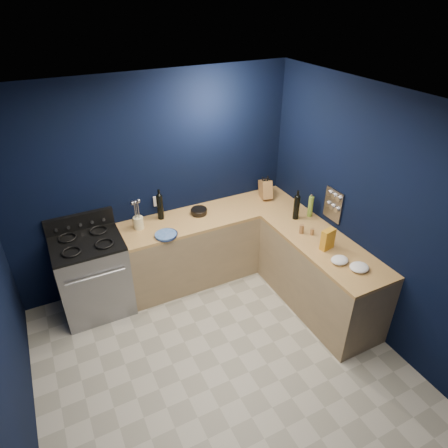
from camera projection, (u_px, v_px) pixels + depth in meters
floor at (220, 365)px, 4.07m from camera, size 3.50×3.50×0.02m
ceiling at (218, 111)px, 2.70m from camera, size 3.50×3.50×0.02m
wall_back at (155, 184)px, 4.73m from camera, size 3.50×0.02×2.60m
wall_right at (372, 217)px, 4.06m from camera, size 0.02×3.50×2.60m
wall_front at (368, 447)px, 2.04m from camera, size 3.50×0.02×2.60m
cab_back at (213, 245)px, 5.16m from camera, size 2.30×0.63×0.86m
top_back at (212, 215)px, 4.93m from camera, size 2.30×0.63×0.04m
cab_right at (319, 276)px, 4.61m from camera, size 0.63×1.67×0.86m
top_right at (324, 245)px, 4.37m from camera, size 0.63×1.67×0.04m
gas_range at (94, 277)px, 4.55m from camera, size 0.76×0.66×0.92m
oven_door at (99, 294)px, 4.31m from camera, size 0.59×0.02×0.42m
cooktop at (86, 243)px, 4.30m from camera, size 0.76×0.66×0.03m
backguard at (80, 222)px, 4.47m from camera, size 0.76×0.06×0.20m
spice_panel at (333, 205)px, 4.53m from camera, size 0.02×0.28×0.38m
wall_outlet at (157, 201)px, 4.82m from camera, size 0.09×0.02×0.13m
plate_stack at (166, 235)px, 4.47m from camera, size 0.32×0.32×0.03m
ramekin at (138, 219)px, 4.77m from camera, size 0.10×0.10×0.04m
utensil_crock at (138, 223)px, 4.59m from camera, size 0.13×0.13×0.15m
wine_bottle_back at (160, 207)px, 4.74m from camera, size 0.08×0.08×0.31m
lemon_basket at (199, 211)px, 4.89m from camera, size 0.21×0.21×0.07m
knife_block at (265, 189)px, 5.23m from camera, size 0.20×0.30×0.29m
wine_bottle_right at (296, 208)px, 4.74m from camera, size 0.09×0.09×0.30m
oil_bottle at (311, 206)px, 4.80m from camera, size 0.07×0.07×0.27m
spice_jar_near at (302, 229)px, 4.51m from camera, size 0.06×0.06×0.11m
spice_jar_far at (312, 232)px, 4.48m from camera, size 0.05×0.05×0.08m
crouton_bag at (328, 239)px, 4.21m from camera, size 0.17×0.10×0.23m
towel_front at (340, 260)px, 4.04m from camera, size 0.20×0.17×0.07m
towel_end at (359, 267)px, 3.94m from camera, size 0.25×0.24×0.06m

